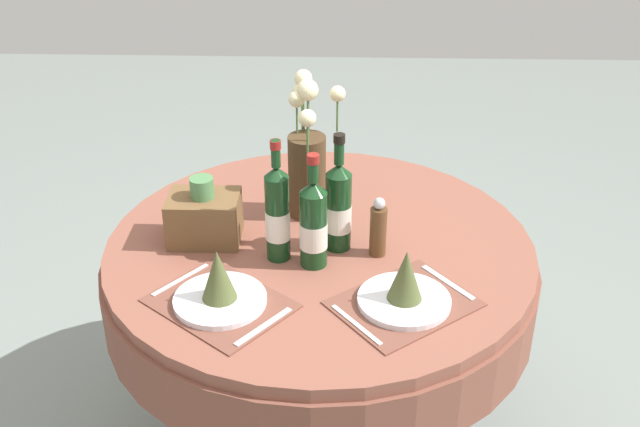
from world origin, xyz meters
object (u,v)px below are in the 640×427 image
(place_setting_left, at_px, (219,289))
(woven_basket_side_left, at_px, (204,217))
(flower_vase, at_px, (307,157))
(place_setting_right, at_px, (405,289))
(pepper_mill, at_px, (378,229))
(wine_bottle_centre, at_px, (278,214))
(dining_table, at_px, (320,283))
(wine_bottle_right, at_px, (338,206))
(wine_bottle_left, at_px, (313,224))

(place_setting_left, relative_size, woven_basket_side_left, 2.10)
(place_setting_left, bearing_deg, flower_vase, 67.08)
(place_setting_right, bearing_deg, pepper_mill, 104.34)
(pepper_mill, xyz_separation_m, woven_basket_side_left, (-0.50, 0.06, -0.01))
(place_setting_left, distance_m, place_setting_right, 0.47)
(wine_bottle_centre, bearing_deg, woven_basket_side_left, 157.76)
(dining_table, height_order, woven_basket_side_left, woven_basket_side_left)
(wine_bottle_right, bearing_deg, place_setting_right, -57.63)
(dining_table, xyz_separation_m, place_setting_right, (0.23, -0.29, 0.19))
(place_setting_right, xyz_separation_m, wine_bottle_right, (-0.17, 0.27, 0.09))
(wine_bottle_right, height_order, woven_basket_side_left, wine_bottle_right)
(woven_basket_side_left, bearing_deg, flower_vase, 29.58)
(flower_vase, height_order, wine_bottle_right, flower_vase)
(place_setting_right, relative_size, wine_bottle_right, 1.22)
(wine_bottle_centre, relative_size, woven_basket_side_left, 1.76)
(wine_bottle_left, bearing_deg, wine_bottle_right, 53.75)
(wine_bottle_centre, height_order, pepper_mill, wine_bottle_centre)
(place_setting_left, bearing_deg, wine_bottle_centre, 59.44)
(place_setting_left, height_order, wine_bottle_left, wine_bottle_left)
(flower_vase, relative_size, wine_bottle_right, 1.26)
(dining_table, relative_size, flower_vase, 2.85)
(wine_bottle_centre, bearing_deg, wine_bottle_left, -16.78)
(wine_bottle_right, relative_size, woven_basket_side_left, 1.72)
(place_setting_right, relative_size, wine_bottle_centre, 1.19)
(place_setting_left, height_order, pepper_mill, pepper_mill)
(place_setting_left, relative_size, place_setting_right, 1.00)
(place_setting_right, height_order, pepper_mill, pepper_mill)
(place_setting_right, xyz_separation_m, wine_bottle_left, (-0.24, 0.18, 0.08))
(wine_bottle_centre, xyz_separation_m, pepper_mill, (0.28, 0.03, -0.06))
(pepper_mill, distance_m, woven_basket_side_left, 0.50)
(woven_basket_side_left, bearing_deg, place_setting_left, -74.59)
(place_setting_left, bearing_deg, wine_bottle_left, 40.06)
(wine_bottle_right, bearing_deg, woven_basket_side_left, 175.60)
(dining_table, height_order, place_setting_left, place_setting_left)
(pepper_mill, bearing_deg, wine_bottle_right, 163.02)
(dining_table, xyz_separation_m, pepper_mill, (0.16, -0.05, 0.22))
(flower_vase, height_order, pepper_mill, flower_vase)
(place_setting_left, relative_size, wine_bottle_left, 1.28)
(wine_bottle_left, xyz_separation_m, pepper_mill, (0.18, 0.06, -0.05))
(dining_table, relative_size, wine_bottle_centre, 3.52)
(place_setting_left, relative_size, wine_bottle_right, 1.22)
(place_setting_left, bearing_deg, woven_basket_side_left, 105.41)
(place_setting_left, height_order, wine_bottle_centre, wine_bottle_centre)
(wine_bottle_left, distance_m, woven_basket_side_left, 0.34)
(pepper_mill, bearing_deg, place_setting_right, -75.66)
(place_setting_right, height_order, woven_basket_side_left, woven_basket_side_left)
(wine_bottle_right, xyz_separation_m, pepper_mill, (0.11, -0.03, -0.05))
(flower_vase, bearing_deg, wine_bottle_right, -63.76)
(dining_table, height_order, place_setting_right, place_setting_right)
(wine_bottle_left, height_order, wine_bottle_right, wine_bottle_right)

